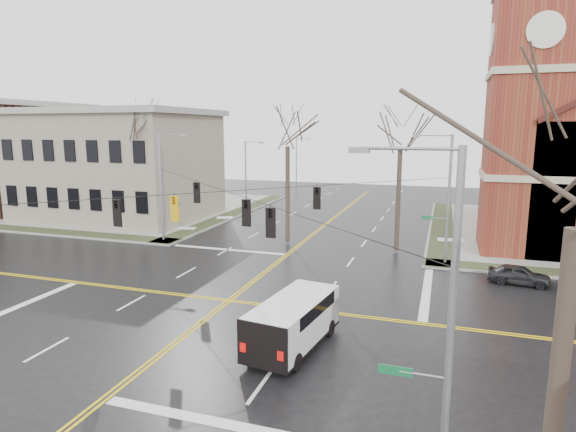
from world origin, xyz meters
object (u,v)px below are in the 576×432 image
(streetlight_north_a, at_px, (247,173))
(parked_car_a, at_px, (519,275))
(signal_pole_nw, at_px, (163,184))
(streetlight_north_b, at_px, (297,162))
(cargo_van, at_px, (296,318))
(tree_nw_far, at_px, (147,131))
(signal_pole_se, at_px, (444,316))
(tree_nw_near, at_px, (288,140))
(signal_pole_ne, at_px, (446,195))
(tree_ne, at_px, (401,142))

(streetlight_north_a, height_order, parked_car_a, streetlight_north_a)
(signal_pole_nw, height_order, streetlight_north_b, signal_pole_nw)
(streetlight_north_b, distance_m, cargo_van, 54.69)
(parked_car_a, bearing_deg, tree_nw_far, 86.84)
(signal_pole_se, distance_m, tree_nw_near, 28.54)
(signal_pole_ne, relative_size, tree_nw_far, 0.70)
(streetlight_north_b, bearing_deg, tree_ne, -61.51)
(tree_ne, bearing_deg, signal_pole_nw, -172.92)
(streetlight_north_a, relative_size, tree_nw_far, 0.62)
(signal_pole_nw, xyz_separation_m, parked_car_a, (27.18, -3.26, -4.34))
(cargo_van, bearing_deg, signal_pole_se, -42.10)
(signal_pole_se, xyz_separation_m, parked_car_a, (4.54, 19.74, -4.34))
(parked_car_a, height_order, tree_nw_far, tree_nw_far)
(parked_car_a, relative_size, tree_nw_far, 0.28)
(signal_pole_ne, xyz_separation_m, parked_car_a, (4.54, -3.26, -4.34))
(streetlight_north_a, bearing_deg, streetlight_north_b, 90.00)
(streetlight_north_a, xyz_separation_m, tree_nw_near, (9.56, -14.06, 4.16))
(signal_pole_ne, bearing_deg, streetlight_north_b, 121.05)
(signal_pole_ne, xyz_separation_m, signal_pole_se, (0.00, -23.00, 0.00))
(streetlight_north_b, relative_size, tree_ne, 0.68)
(streetlight_north_a, relative_size, cargo_van, 1.34)
(streetlight_north_b, distance_m, tree_ne, 39.03)
(signal_pole_ne, bearing_deg, streetlight_north_a, 143.10)
(signal_pole_ne, height_order, streetlight_north_a, signal_pole_ne)
(tree_nw_near, bearing_deg, signal_pole_ne, -11.12)
(streetlight_north_a, height_order, streetlight_north_b, same)
(parked_car_a, relative_size, tree_nw_near, 0.30)
(signal_pole_nw, xyz_separation_m, tree_nw_far, (-2.67, 2.11, 4.32))
(streetlight_north_b, xyz_separation_m, cargo_van, (15.89, -52.23, -3.18))
(cargo_van, height_order, parked_car_a, cargo_van)
(tree_nw_far, bearing_deg, cargo_van, -42.87)
(tree_nw_near, bearing_deg, signal_pole_se, -63.99)
(streetlight_north_b, distance_m, tree_nw_far, 34.88)
(signal_pole_ne, relative_size, tree_ne, 0.77)
(tree_ne, bearing_deg, streetlight_north_a, 142.67)
(parked_car_a, bearing_deg, signal_pole_se, 174.08)
(signal_pole_se, height_order, streetlight_north_b, signal_pole_se)
(parked_car_a, bearing_deg, streetlight_north_a, 60.34)
(parked_car_a, bearing_deg, tree_ne, 61.86)
(cargo_van, bearing_deg, tree_nw_far, 145.07)
(tree_nw_far, bearing_deg, tree_ne, 0.71)
(signal_pole_se, bearing_deg, streetlight_north_a, 119.09)
(streetlight_north_a, bearing_deg, parked_car_a, -36.69)
(tree_nw_far, xyz_separation_m, tree_nw_near, (12.90, 0.33, -0.64))
(signal_pole_ne, distance_m, streetlight_north_b, 42.61)
(signal_pole_ne, bearing_deg, signal_pole_nw, 180.00)
(signal_pole_se, bearing_deg, parked_car_a, 77.05)
(streetlight_north_a, relative_size, streetlight_north_b, 1.00)
(streetlight_north_b, relative_size, tree_nw_far, 0.62)
(parked_car_a, bearing_deg, cargo_van, 146.60)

